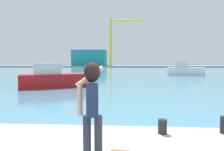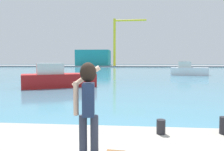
{
  "view_description": "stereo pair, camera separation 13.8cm",
  "coord_description": "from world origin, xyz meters",
  "px_view_note": "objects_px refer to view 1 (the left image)",
  "views": [
    {
      "loc": [
        -0.2,
        -3.82,
        2.31
      ],
      "look_at": [
        -0.73,
        3.58,
        1.82
      ],
      "focal_mm": 34.91,
      "sensor_mm": 36.0,
      "label": 1
    },
    {
      "loc": [
        -0.07,
        -3.81,
        2.31
      ],
      "look_at": [
        -0.73,
        3.58,
        1.82
      ],
      "focal_mm": 34.91,
      "sensor_mm": 36.0,
      "label": 2
    }
  ],
  "objects_px": {
    "person_photographer": "(92,101)",
    "boat_moored_2": "(185,70)",
    "warehouse_left": "(90,58)",
    "boat_moored": "(55,78)",
    "harbor_bollard": "(162,126)",
    "port_crane": "(115,37)"
  },
  "relations": [
    {
      "from": "boat_moored_2",
      "to": "warehouse_left",
      "type": "relative_size",
      "value": 0.43
    },
    {
      "from": "person_photographer",
      "to": "warehouse_left",
      "type": "distance_m",
      "value": 92.37
    },
    {
      "from": "warehouse_left",
      "to": "port_crane",
      "type": "height_order",
      "value": "port_crane"
    },
    {
      "from": "boat_moored",
      "to": "boat_moored_2",
      "type": "bearing_deg",
      "value": 21.34
    },
    {
      "from": "person_photographer",
      "to": "boat_moored_2",
      "type": "relative_size",
      "value": 0.29
    },
    {
      "from": "harbor_bollard",
      "to": "boat_moored",
      "type": "relative_size",
      "value": 0.05
    },
    {
      "from": "person_photographer",
      "to": "harbor_bollard",
      "type": "bearing_deg",
      "value": -50.76
    },
    {
      "from": "boat_moored",
      "to": "person_photographer",
      "type": "bearing_deg",
      "value": -95.92
    },
    {
      "from": "boat_moored_2",
      "to": "port_crane",
      "type": "bearing_deg",
      "value": 118.82
    },
    {
      "from": "harbor_bollard",
      "to": "boat_moored_2",
      "type": "bearing_deg",
      "value": 74.67
    },
    {
      "from": "boat_moored",
      "to": "warehouse_left",
      "type": "bearing_deg",
      "value": 70.63
    },
    {
      "from": "boat_moored",
      "to": "warehouse_left",
      "type": "distance_m",
      "value": 76.48
    },
    {
      "from": "boat_moored",
      "to": "boat_moored_2",
      "type": "xyz_separation_m",
      "value": [
        15.91,
        17.79,
        0.06
      ]
    },
    {
      "from": "boat_moored_2",
      "to": "port_crane",
      "type": "xyz_separation_m",
      "value": [
        -14.65,
        51.82,
        11.22
      ]
    },
    {
      "from": "harbor_bollard",
      "to": "boat_moored_2",
      "type": "distance_m",
      "value": 32.58
    },
    {
      "from": "person_photographer",
      "to": "boat_moored",
      "type": "relative_size",
      "value": 0.26
    },
    {
      "from": "person_photographer",
      "to": "boat_moored",
      "type": "xyz_separation_m",
      "value": [
        -5.82,
        15.21,
        -0.83
      ]
    },
    {
      "from": "harbor_bollard",
      "to": "warehouse_left",
      "type": "bearing_deg",
      "value": 100.93
    },
    {
      "from": "person_photographer",
      "to": "harbor_bollard",
      "type": "relative_size",
      "value": 5.0
    },
    {
      "from": "harbor_bollard",
      "to": "person_photographer",
      "type": "bearing_deg",
      "value": -132.81
    },
    {
      "from": "boat_moored",
      "to": "port_crane",
      "type": "xyz_separation_m",
      "value": [
        1.26,
        69.62,
        11.27
      ]
    },
    {
      "from": "harbor_bollard",
      "to": "port_crane",
      "type": "xyz_separation_m",
      "value": [
        -6.03,
        83.25,
        11.34
      ]
    }
  ]
}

